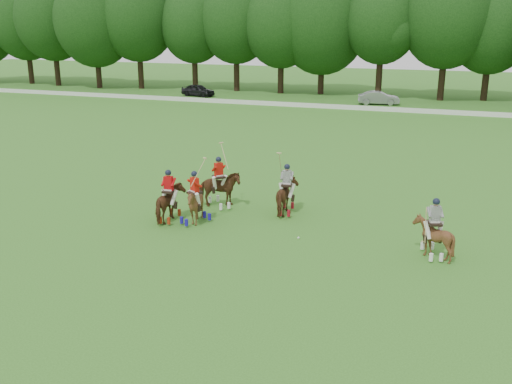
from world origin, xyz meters
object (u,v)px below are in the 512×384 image
(car_mid, at_px, (379,98))
(polo_stripe_b, at_px, (433,237))
(polo_red_b, at_px, (219,189))
(car_left, at_px, (198,90))
(polo_stripe_a, at_px, (287,196))
(polo_red_c, at_px, (195,205))
(polo_ball, at_px, (298,238))
(polo_red_a, at_px, (169,203))

(car_mid, bearing_deg, polo_stripe_b, -180.00)
(car_mid, height_order, polo_red_b, polo_red_b)
(car_left, distance_m, polo_stripe_a, 42.58)
(car_left, height_order, polo_red_c, polo_red_c)
(polo_red_b, height_order, polo_ball, polo_red_b)
(car_mid, distance_m, polo_red_c, 39.16)
(polo_red_b, relative_size, polo_red_c, 1.03)
(car_left, height_order, polo_stripe_a, polo_stripe_a)
(car_left, distance_m, polo_red_c, 43.29)
(car_mid, distance_m, polo_ball, 39.46)
(car_left, bearing_deg, polo_ball, -138.09)
(car_left, bearing_deg, polo_stripe_b, -133.02)
(polo_red_c, distance_m, polo_stripe_a, 4.10)
(polo_red_b, distance_m, polo_stripe_a, 3.18)
(polo_red_b, distance_m, polo_stripe_b, 9.91)
(polo_stripe_a, relative_size, polo_ball, 31.15)
(car_mid, xyz_separation_m, polo_red_b, (-1.87, -36.73, 0.17))
(car_left, relative_size, polo_ball, 44.43)
(car_mid, bearing_deg, polo_ball, 172.87)
(polo_red_c, bearing_deg, car_mid, 87.19)
(polo_stripe_a, xyz_separation_m, polo_ball, (1.34, -2.78, -0.77))
(polo_stripe_a, bearing_deg, polo_red_c, -141.95)
(polo_ball, bearing_deg, polo_red_a, 178.55)
(polo_red_a, distance_m, polo_stripe_b, 10.74)
(polo_red_a, height_order, polo_stripe_a, polo_stripe_a)
(polo_ball, bearing_deg, polo_stripe_b, -0.95)
(polo_red_c, distance_m, polo_ball, 4.64)
(car_left, xyz_separation_m, polo_red_a, (17.40, -39.23, 0.13))
(polo_red_a, relative_size, polo_red_b, 0.78)
(polo_stripe_b, bearing_deg, polo_red_c, 177.99)
(polo_stripe_a, bearing_deg, car_left, 120.76)
(polo_red_b, relative_size, polo_stripe_a, 1.04)
(car_mid, bearing_deg, polo_red_a, 164.53)
(polo_stripe_b, bearing_deg, polo_red_b, 164.08)
(polo_red_a, bearing_deg, polo_red_b, 64.21)
(polo_stripe_b, xyz_separation_m, polo_ball, (-5.01, 0.08, -0.74))
(polo_red_b, bearing_deg, car_mid, 87.09)
(polo_red_c, relative_size, polo_stripe_b, 1.27)
(polo_stripe_a, distance_m, polo_ball, 3.18)
(polo_red_b, relative_size, polo_ball, 32.26)
(polo_red_b, bearing_deg, polo_stripe_b, -15.92)
(polo_stripe_a, bearing_deg, polo_stripe_b, -24.23)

